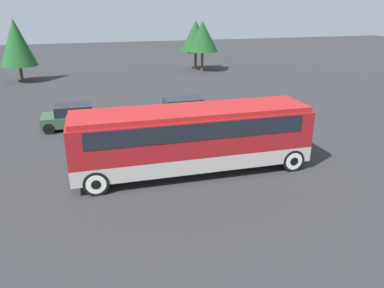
# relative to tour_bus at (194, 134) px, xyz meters

# --- Properties ---
(ground_plane) EXTENTS (120.00, 120.00, 0.00)m
(ground_plane) POSITION_rel_tour_bus_xyz_m (-0.10, 0.00, -1.75)
(ground_plane) COLOR #2D2D30
(tour_bus) EXTENTS (10.39, 2.59, 2.91)m
(tour_bus) POSITION_rel_tour_bus_xyz_m (0.00, 0.00, 0.00)
(tour_bus) COLOR #B7B2A8
(tour_bus) RESTS_ON ground_plane
(parked_car_near) EXTENTS (4.55, 1.80, 1.43)m
(parked_car_near) POSITION_rel_tour_bus_xyz_m (1.55, 7.71, -1.04)
(parked_car_near) COLOR #7A6B5B
(parked_car_near) RESTS_ON ground_plane
(parked_car_mid) EXTENTS (4.11, 1.85, 1.45)m
(parked_car_mid) POSITION_rel_tour_bus_xyz_m (-5.15, 7.88, -1.04)
(parked_car_mid) COLOR #2D5638
(parked_car_mid) RESTS_ON ground_plane
(tree_left) EXTENTS (3.29, 3.29, 5.80)m
(tree_left) POSITION_rel_tour_bus_xyz_m (-10.43, 23.87, 1.90)
(tree_left) COLOR brown
(tree_left) RESTS_ON ground_plane
(tree_center) EXTENTS (3.37, 3.37, 5.29)m
(tree_center) POSITION_rel_tour_bus_xyz_m (7.88, 24.92, 1.95)
(tree_center) COLOR brown
(tree_center) RESTS_ON ground_plane
(tree_right) EXTENTS (3.41, 3.41, 5.30)m
(tree_right) POSITION_rel_tour_bus_xyz_m (7.44, 26.02, 1.90)
(tree_right) COLOR brown
(tree_right) RESTS_ON ground_plane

